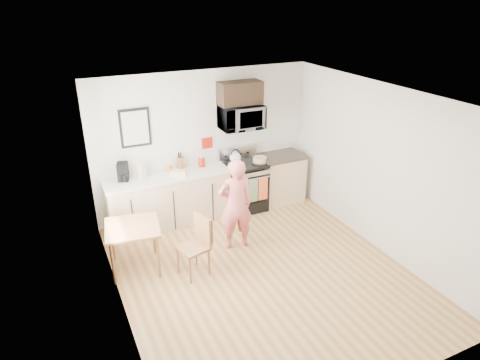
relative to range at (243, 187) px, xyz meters
name	(u,v)px	position (x,y,z in m)	size (l,w,h in m)	color
floor	(263,273)	(-0.63, -1.98, -0.44)	(4.60, 4.60, 0.00)	#9C663C
back_wall	(204,143)	(-0.63, 0.32, 0.86)	(4.00, 0.04, 2.60)	silver
front_wall	(386,294)	(-0.63, -4.28, 0.86)	(4.00, 0.04, 2.60)	silver
left_wall	(114,225)	(-2.63, -1.98, 0.86)	(0.04, 4.60, 2.60)	silver
right_wall	(380,169)	(1.37, -1.98, 0.86)	(0.04, 4.60, 2.60)	silver
ceiling	(267,98)	(-0.63, -1.98, 2.16)	(4.00, 4.60, 0.04)	silver
window	(103,180)	(-2.59, -1.18, 1.11)	(0.06, 1.40, 1.50)	white
cabinet_left	(169,201)	(-1.43, 0.02, 0.01)	(2.10, 0.60, 0.90)	#DBB68C
countertop_left	(167,176)	(-1.43, 0.02, 0.48)	(2.14, 0.64, 0.04)	beige
cabinet_right	(280,179)	(0.80, 0.02, 0.01)	(0.84, 0.60, 0.90)	#DBB68C
countertop_right	(281,156)	(0.80, 0.02, 0.48)	(0.88, 0.64, 0.04)	black
range	(243,187)	(0.00, 0.00, 0.00)	(0.76, 0.70, 1.16)	black
microwave	(241,117)	(0.00, 0.10, 1.32)	(0.76, 0.51, 0.42)	silver
upper_cabinet	(240,93)	(0.00, 0.15, 1.74)	(0.76, 0.35, 0.40)	black
wall_art	(135,128)	(-1.83, 0.30, 1.31)	(0.50, 0.04, 0.65)	black
wall_trivet	(207,143)	(-0.58, 0.31, 0.86)	(0.20, 0.02, 0.20)	#B5190F
person	(236,205)	(-0.68, -1.14, 0.32)	(0.55, 0.36, 1.51)	#E14B3E
dining_table	(133,231)	(-2.28, -1.05, 0.19)	(0.76, 0.76, 0.71)	brown
chair	(200,236)	(-1.43, -1.52, 0.15)	(0.50, 0.47, 0.91)	brown
knife_block	(181,163)	(-1.12, 0.24, 0.60)	(0.09, 0.12, 0.20)	brown
utensil_crock	(201,159)	(-0.76, 0.15, 0.64)	(0.12, 0.12, 0.35)	#B5190F
fruit_bowl	(170,170)	(-1.34, 0.12, 0.55)	(0.31, 0.31, 0.11)	white
milk_carton	(142,171)	(-1.84, 0.07, 0.63)	(0.10, 0.10, 0.26)	tan
coffee_maker	(123,172)	(-2.13, 0.12, 0.64)	(0.22, 0.27, 0.30)	black
bread_bag	(178,173)	(-1.27, -0.09, 0.55)	(0.26, 0.12, 0.10)	tan
cake	(260,160)	(0.28, -0.11, 0.54)	(0.31, 0.31, 0.10)	black
kettle	(235,157)	(-0.13, 0.08, 0.60)	(0.21, 0.21, 0.26)	white
pot	(234,167)	(-0.28, -0.20, 0.54)	(0.21, 0.35, 0.11)	silver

